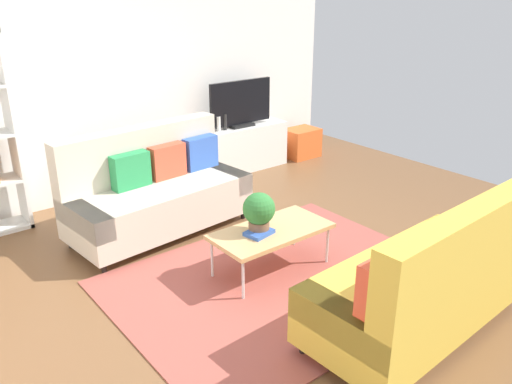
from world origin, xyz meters
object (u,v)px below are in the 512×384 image
couch_green (426,281)px  storage_trunk (301,143)px  bottle_1 (225,122)px  potted_plant (259,211)px  table_book_0 (259,233)px  couch_beige (156,191)px  tv_console (240,148)px  bottle_0 (218,124)px  tv (241,104)px  vase_0 (203,126)px  coffee_table (271,232)px

couch_green → storage_trunk: size_ratio=3.72×
couch_green → bottle_1: bearing=73.8°
couch_green → potted_plant: bearing=103.2°
table_book_0 → couch_beige: bearing=99.6°
tv_console → bottle_0: size_ratio=6.95×
storage_trunk → table_book_0: 3.66m
tv → table_book_0: tv is taller
couch_beige → vase_0: size_ratio=11.63×
tv_console → vase_0: vase_0 is taller
couch_green → table_book_0: size_ratio=8.06×
couch_green → tv_console: couch_green is taller
vase_0 → tv: bearing=-6.9°
bottle_1 → tv_console: bearing=8.0°
couch_beige → tv_console: couch_beige is taller
couch_beige → storage_trunk: (3.00, 0.96, -0.23)m
tv → table_book_0: bearing=-123.9°
couch_beige → coffee_table: size_ratio=1.79×
coffee_table → table_book_0: 0.16m
couch_beige → coffee_table: 1.48m
couch_beige → tv_console: size_ratio=1.41×
tv → bottle_1: 0.35m
bottle_0 → bottle_1: bearing=0.0°
storage_trunk → bottle_1: bottle_1 is taller
bottle_1 → potted_plant: bearing=-119.2°
storage_trunk → bottle_1: (-1.38, 0.06, 0.53)m
table_book_0 → storage_trunk: bearing=40.9°
coffee_table → potted_plant: (-0.12, 0.03, 0.23)m
storage_trunk → tv_console: bearing=174.8°
storage_trunk → bottle_0: bearing=177.7°
vase_0 → bottle_1: (0.30, -0.09, 0.02)m
couch_green → couch_beige: bearing=100.9°
storage_trunk → vase_0: 1.76m
storage_trunk → table_book_0: (-2.76, -2.39, 0.22)m
couch_green → tv: (1.22, 3.88, 0.51)m
tv → bottle_0: bearing=-177.1°
couch_beige → potted_plant: (0.27, -1.39, 0.17)m
potted_plant → table_book_0: (-0.03, -0.04, -0.19)m
couch_beige → tv: size_ratio=1.97×
bottle_0 → bottle_1: size_ratio=0.92×
coffee_table → table_book_0: (-0.15, -0.01, 0.04)m
tv → storage_trunk: bearing=-4.2°
tv_console → couch_green: bearing=-107.4°
coffee_table → potted_plant: bearing=166.5°
tv → coffee_table: bearing=-121.6°
potted_plant → vase_0: 2.71m
coffee_table → tv_console: (1.51, 2.48, -0.07)m
potted_plant → couch_green: bearing=-74.3°
tv_console → tv: (-0.00, -0.02, 0.63)m
tv → bottle_0: size_ratio=4.96×
couch_green → vase_0: (0.64, 3.95, 0.28)m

